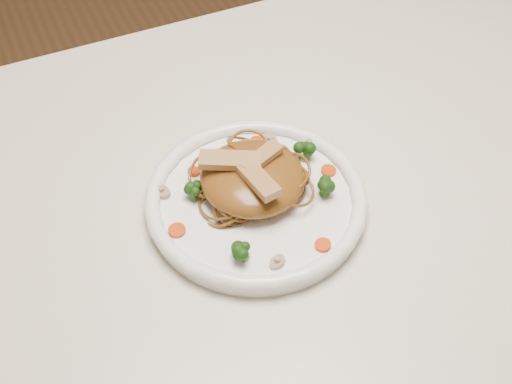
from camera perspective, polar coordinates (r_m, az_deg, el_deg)
name	(u,v)px	position (r m, az deg, el deg)	size (l,w,h in m)	color
table	(288,221)	(0.96, 2.79, -2.54)	(1.20, 0.80, 0.75)	beige
plate	(256,204)	(0.84, 0.00, -1.01)	(0.28, 0.28, 0.02)	white
noodle_mound	(253,177)	(0.83, -0.29, 1.27)	(0.13, 0.13, 0.04)	brown
chicken_a	(261,157)	(0.81, 0.47, 3.01)	(0.06, 0.02, 0.01)	tan
chicken_b	(230,160)	(0.81, -2.24, 2.74)	(0.08, 0.02, 0.01)	tan
chicken_c	(256,178)	(0.79, 0.04, 1.21)	(0.07, 0.02, 0.01)	tan
broccoli_0	(305,151)	(0.87, 4.22, 3.59)	(0.03, 0.03, 0.03)	#1C450E
broccoli_1	(193,189)	(0.83, -5.42, 0.25)	(0.03, 0.03, 0.03)	#1C450E
broccoli_2	(243,250)	(0.76, -1.09, -5.07)	(0.02, 0.02, 0.03)	#1C450E
broccoli_3	(325,185)	(0.83, 6.00, 0.65)	(0.03, 0.03, 0.03)	#1C450E
carrot_0	(257,141)	(0.90, 0.12, 4.41)	(0.02, 0.02, 0.01)	#B83A06
carrot_1	(177,230)	(0.80, -6.84, -3.31)	(0.02, 0.02, 0.01)	#B83A06
carrot_2	(329,171)	(0.87, 6.28, 1.84)	(0.02, 0.02, 0.01)	#B83A06
carrot_3	(194,171)	(0.87, -5.35, 1.78)	(0.02, 0.02, 0.01)	#B83A06
carrot_4	(323,245)	(0.79, 5.79, -4.58)	(0.02, 0.02, 0.01)	#B83A06
mushroom_0	(277,262)	(0.77, 1.85, -6.07)	(0.02, 0.02, 0.01)	#BAA98B
mushroom_1	(309,144)	(0.90, 4.60, 4.13)	(0.03, 0.03, 0.01)	#BAA98B
mushroom_2	(161,192)	(0.85, -8.19, 0.02)	(0.03, 0.03, 0.01)	#BAA98B
mushroom_3	(270,141)	(0.90, 1.26, 4.44)	(0.03, 0.03, 0.01)	#BAA98B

